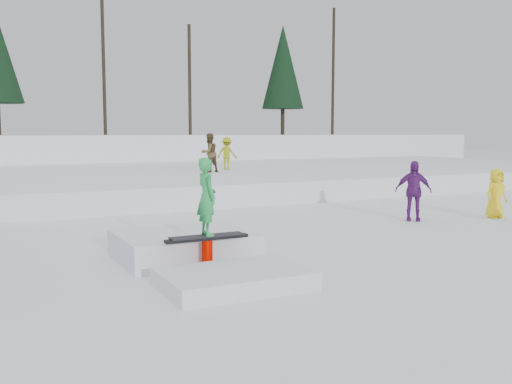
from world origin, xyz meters
name	(u,v)px	position (x,y,z in m)	size (l,w,h in m)	color
ground	(277,253)	(0.00, 0.00, 0.00)	(120.00, 120.00, 0.00)	white
snow_berm	(63,153)	(0.00, 30.00, 1.20)	(60.00, 14.00, 2.40)	white
snow_midrise	(109,180)	(0.00, 16.00, 0.40)	(50.00, 18.00, 0.80)	white
treeline	(157,62)	(6.18, 28.28, 7.45)	(40.24, 4.22, 10.50)	black
walker_olive	(209,153)	(3.78, 13.05, 1.67)	(0.84, 0.66, 1.73)	#4F3E21
walker_ygreen	(227,153)	(5.29, 14.52, 1.57)	(1.00, 0.58, 1.55)	#96A112
spectator_purple	(413,191)	(5.70, 2.13, 0.88)	(1.03, 0.43, 1.75)	#5E2071
spectator_yellow	(496,193)	(8.30, 1.42, 0.74)	(0.72, 0.47, 1.48)	yellow
jib_rail_feature	(196,250)	(-1.98, -0.32, 0.30)	(2.60, 4.40, 2.11)	white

